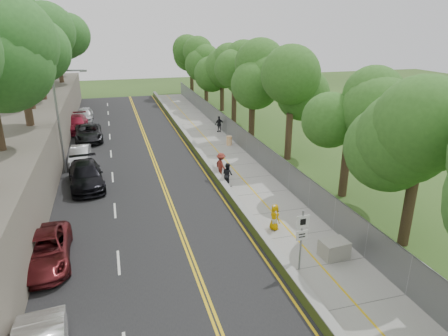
# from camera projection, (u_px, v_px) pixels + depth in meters

# --- Properties ---
(ground) EXTENTS (140.00, 140.00, 0.00)m
(ground) POSITION_uv_depth(u_px,v_px,m) (256.00, 242.00, 21.46)
(ground) COLOR #33511E
(ground) RESTS_ON ground
(road) EXTENTS (11.20, 66.00, 0.04)m
(road) POSITION_uv_depth(u_px,v_px,m) (134.00, 163.00, 33.59)
(road) COLOR black
(road) RESTS_ON ground
(sidewalk) EXTENTS (4.20, 66.00, 0.05)m
(sidewalk) POSITION_uv_depth(u_px,v_px,m) (224.00, 155.00, 35.66)
(sidewalk) COLOR gray
(sidewalk) RESTS_ON ground
(jersey_barrier) EXTENTS (0.42, 66.00, 0.60)m
(jersey_barrier) POSITION_uv_depth(u_px,v_px,m) (199.00, 154.00, 34.97)
(jersey_barrier) COLOR #95C52F
(jersey_barrier) RESTS_ON ground
(rock_embankment) EXTENTS (5.00, 66.00, 4.00)m
(rock_embankment) POSITION_uv_depth(u_px,v_px,m) (25.00, 148.00, 30.81)
(rock_embankment) COLOR #595147
(rock_embankment) RESTS_ON ground
(chainlink_fence) EXTENTS (0.04, 66.00, 2.00)m
(chainlink_fence) POSITION_uv_depth(u_px,v_px,m) (247.00, 142.00, 35.87)
(chainlink_fence) COLOR slate
(chainlink_fence) RESTS_ON ground
(trees_embankment) EXTENTS (6.40, 66.00, 13.00)m
(trees_embankment) POSITION_uv_depth(u_px,v_px,m) (12.00, 32.00, 28.03)
(trees_embankment) COLOR #35742A
(trees_embankment) RESTS_ON rock_embankment
(trees_fenceside) EXTENTS (7.00, 66.00, 14.00)m
(trees_fenceside) POSITION_uv_depth(u_px,v_px,m) (274.00, 73.00, 34.43)
(trees_fenceside) COLOR #397426
(trees_fenceside) RESTS_ON ground
(streetlight) EXTENTS (2.52, 0.22, 8.00)m
(streetlight) POSITION_uv_depth(u_px,v_px,m) (61.00, 115.00, 29.79)
(streetlight) COLOR gray
(streetlight) RESTS_ON ground
(signpost) EXTENTS (0.62, 0.09, 3.10)m
(signpost) POSITION_uv_depth(u_px,v_px,m) (302.00, 234.00, 18.34)
(signpost) COLOR gray
(signpost) RESTS_ON sidewalk
(construction_barrel) EXTENTS (0.54, 0.54, 0.88)m
(construction_barrel) POSITION_uv_depth(u_px,v_px,m) (229.00, 141.00, 38.24)
(construction_barrel) COLOR orange
(construction_barrel) RESTS_ON sidewalk
(concrete_block) EXTENTS (1.40, 1.09, 0.88)m
(concrete_block) POSITION_uv_depth(u_px,v_px,m) (334.00, 249.00, 19.89)
(concrete_block) COLOR gray
(concrete_block) RESTS_ON sidewalk
(car_2) EXTENTS (2.62, 5.30, 1.44)m
(car_2) POSITION_uv_depth(u_px,v_px,m) (44.00, 250.00, 19.26)
(car_2) COLOR maroon
(car_2) RESTS_ON road
(car_3) EXTENTS (2.86, 5.84, 1.64)m
(car_3) POSITION_uv_depth(u_px,v_px,m) (86.00, 175.00, 28.46)
(car_3) COLOR black
(car_3) RESTS_ON road
(car_4) EXTENTS (1.93, 4.45, 1.49)m
(car_4) POSITION_uv_depth(u_px,v_px,m) (86.00, 176.00, 28.47)
(car_4) COLOR tan
(car_4) RESTS_ON road
(car_5) EXTENTS (1.66, 4.27, 1.39)m
(car_5) POSITION_uv_depth(u_px,v_px,m) (80.00, 155.00, 33.25)
(car_5) COLOR silver
(car_5) RESTS_ON road
(car_6) EXTENTS (2.85, 5.69, 1.55)m
(car_6) POSITION_uv_depth(u_px,v_px,m) (89.00, 133.00, 39.67)
(car_6) COLOR black
(car_6) RESTS_ON road
(car_7) EXTENTS (2.43, 5.75, 1.66)m
(car_7) POSITION_uv_depth(u_px,v_px,m) (76.00, 124.00, 43.04)
(car_7) COLOR maroon
(car_7) RESTS_ON road
(car_8) EXTENTS (2.02, 4.94, 1.68)m
(car_8) POSITION_uv_depth(u_px,v_px,m) (84.00, 115.00, 47.08)
(car_8) COLOR silver
(car_8) RESTS_ON road
(painter_0) EXTENTS (0.63, 0.83, 1.52)m
(painter_0) POSITION_uv_depth(u_px,v_px,m) (275.00, 217.00, 22.46)
(painter_0) COLOR #CD9100
(painter_0) RESTS_ON sidewalk
(painter_1) EXTENTS (0.43, 0.60, 1.52)m
(painter_1) POSITION_uv_depth(u_px,v_px,m) (275.00, 217.00, 22.46)
(painter_1) COLOR silver
(painter_1) RESTS_ON sidewalk
(painter_2) EXTENTS (0.93, 1.03, 1.72)m
(painter_2) POSITION_uv_depth(u_px,v_px,m) (228.00, 174.00, 28.51)
(painter_2) COLOR black
(painter_2) RESTS_ON sidewalk
(painter_3) EXTENTS (1.04, 1.39, 1.92)m
(painter_3) POSITION_uv_depth(u_px,v_px,m) (221.00, 165.00, 30.03)
(painter_3) COLOR maroon
(painter_3) RESTS_ON sidewalk
(person_far) EXTENTS (1.06, 0.58, 1.71)m
(person_far) POSITION_uv_depth(u_px,v_px,m) (219.00, 124.00, 42.71)
(person_far) COLOR black
(person_far) RESTS_ON sidewalk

